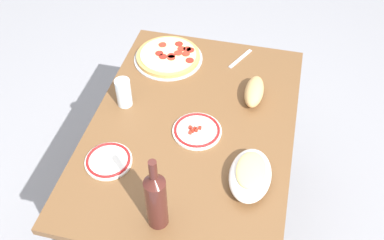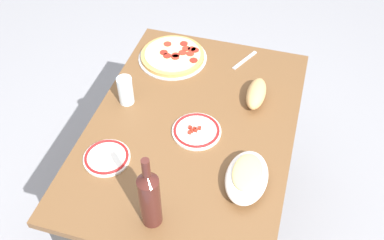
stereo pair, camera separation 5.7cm
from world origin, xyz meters
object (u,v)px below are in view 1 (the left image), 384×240
at_px(wine_bottle, 156,199).
at_px(side_plate_near, 197,130).
at_px(bread_loaf, 254,92).
at_px(dining_table, 192,146).
at_px(side_plate_far, 108,160).
at_px(baked_pasta_dish, 250,174).
at_px(water_glass, 124,93).
at_px(pepperoni_pizza, 168,56).

distance_m(wine_bottle, side_plate_near, 0.44).
distance_m(wine_bottle, bread_loaf, 0.71).
height_order(wine_bottle, side_plate_near, wine_bottle).
relative_size(dining_table, side_plate_far, 6.57).
relative_size(side_plate_near, bread_loaf, 1.05).
xyz_separation_m(wine_bottle, side_plate_near, (-0.42, 0.04, -0.12)).
xyz_separation_m(dining_table, wine_bottle, (0.45, -0.01, 0.26)).
height_order(baked_pasta_dish, side_plate_near, baked_pasta_dish).
relative_size(dining_table, side_plate_near, 5.93).
xyz_separation_m(water_glass, bread_loaf, (-0.16, 0.52, -0.03)).
xyz_separation_m(pepperoni_pizza, water_glass, (0.33, -0.10, 0.05)).
distance_m(water_glass, side_plate_far, 0.32).
height_order(side_plate_near, side_plate_far, side_plate_near).
bearing_deg(water_glass, side_plate_far, 8.10).
distance_m(water_glass, bread_loaf, 0.55).
height_order(pepperoni_pizza, side_plate_far, pepperoni_pizza).
distance_m(pepperoni_pizza, side_plate_near, 0.48).
bearing_deg(pepperoni_pizza, baked_pasta_dish, 37.87).
height_order(pepperoni_pizza, bread_loaf, bread_loaf).
bearing_deg(side_plate_near, dining_table, -138.50).
xyz_separation_m(baked_pasta_dish, side_plate_far, (0.04, -0.53, -0.03)).
bearing_deg(wine_bottle, side_plate_near, 175.13).
bearing_deg(water_glass, baked_pasta_dish, 64.35).
bearing_deg(side_plate_near, bread_loaf, 142.65).
xyz_separation_m(pepperoni_pizza, baked_pasta_dish, (0.61, 0.47, 0.03)).
xyz_separation_m(dining_table, water_glass, (-0.05, -0.30, 0.20)).
distance_m(dining_table, pepperoni_pizza, 0.46).
bearing_deg(dining_table, side_plate_near, 41.50).
height_order(pepperoni_pizza, side_plate_near, pepperoni_pizza).
height_order(pepperoni_pizza, water_glass, water_glass).
distance_m(baked_pasta_dish, wine_bottle, 0.37).
xyz_separation_m(wine_bottle, water_glass, (-0.51, -0.30, -0.07)).
distance_m(pepperoni_pizza, wine_bottle, 0.87).
bearing_deg(water_glass, dining_table, 79.81).
distance_m(pepperoni_pizza, baked_pasta_dish, 0.77).
bearing_deg(baked_pasta_dish, dining_table, -129.49).
bearing_deg(pepperoni_pizza, water_glass, -16.20).
distance_m(side_plate_near, side_plate_far, 0.36).
distance_m(baked_pasta_dish, bread_loaf, 0.44).
bearing_deg(pepperoni_pizza, wine_bottle, 13.34).
xyz_separation_m(dining_table, side_plate_near, (0.03, 0.03, 0.14)).
relative_size(pepperoni_pizza, water_glass, 2.52).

